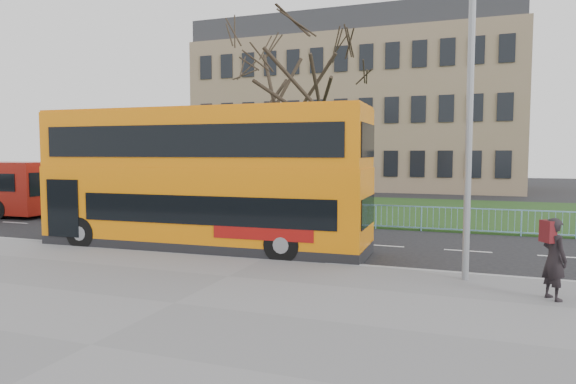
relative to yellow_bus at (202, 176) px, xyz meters
The scene contains 10 objects.
ground 3.90m from the yellow_bus, ahead, with size 120.00×120.00×0.00m, color black.
pavement 7.38m from the yellow_bus, 65.70° to the right, with size 80.00×10.50×0.12m, color slate.
kerb 3.98m from the yellow_bus, 21.25° to the right, with size 80.00×0.20×0.14m, color gray.
grass_verge 15.24m from the yellow_bus, 79.06° to the left, with size 80.00×15.40×0.08m, color #1D3B15.
guard_railing 7.87m from the yellow_bus, 67.98° to the left, with size 40.00×0.12×1.10m, color #77B1D4, non-canonical shape.
bare_tree 11.01m from the yellow_bus, 90.83° to the left, with size 8.44×8.44×12.06m, color black, non-canonical shape.
civic_building 35.78m from the yellow_bus, 93.47° to the left, with size 30.00×15.00×14.00m, color #857154.
yellow_bus is the anchor object (origin of this frame).
pedestrian 11.30m from the yellow_bus, 16.11° to the right, with size 0.68×0.45×1.87m, color black.
street_lamp 9.27m from the yellow_bus, 12.02° to the right, with size 1.94×0.33×9.13m.
Camera 1 is at (6.19, -16.32, 3.45)m, focal length 32.00 mm.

